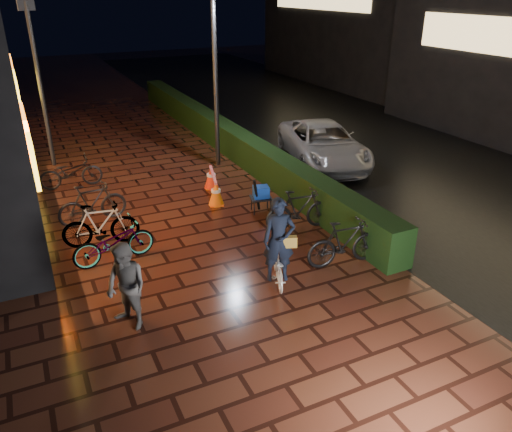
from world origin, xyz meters
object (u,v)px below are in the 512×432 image
cyclist (278,252)px  cart_assembly (261,193)px  traffic_barrier (213,185)px  van (323,144)px  bystander_person (126,287)px

cyclist → cart_assembly: (1.25, 3.36, -0.17)m
traffic_barrier → cyclist: bearing=-95.7°
van → cart_assembly: van is taller
bystander_person → traffic_barrier: bearing=116.9°
cyclist → traffic_barrier: cyclist is taller
bystander_person → traffic_barrier: bystander_person is taller
van → bystander_person: bearing=-127.5°
traffic_barrier → van: bearing=14.7°
bystander_person → cyclist: (3.11, 0.13, -0.12)m
bystander_person → van: bearing=99.9°
bystander_person → cart_assembly: bystander_person is taller
van → cart_assembly: (-3.78, -2.81, -0.14)m
van → traffic_barrier: bearing=-150.6°
traffic_barrier → bystander_person: bearing=-125.2°
van → traffic_barrier: size_ratio=2.84×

